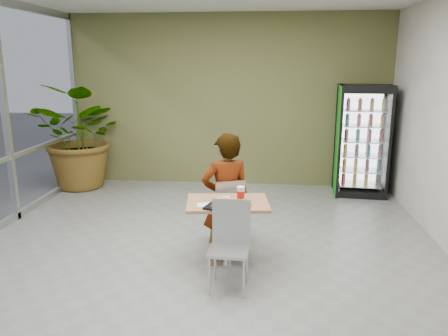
{
  "coord_description": "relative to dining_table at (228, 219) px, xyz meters",
  "views": [
    {
      "loc": [
        0.73,
        -4.75,
        2.3
      ],
      "look_at": [
        0.21,
        0.61,
        1.0
      ],
      "focal_mm": 35.0,
      "sensor_mm": 36.0,
      "label": 1
    }
  ],
  "objects": [
    {
      "name": "ground",
      "position": [
        -0.31,
        -0.01,
        -0.53
      ],
      "size": [
        7.0,
        7.0,
        0.0
      ],
      "primitive_type": "plane",
      "color": "slate",
      "rests_on": "ground"
    },
    {
      "name": "room_envelope",
      "position": [
        -0.31,
        -0.01,
        1.07
      ],
      "size": [
        6.0,
        7.0,
        3.2
      ],
      "primitive_type": null,
      "color": "silver",
      "rests_on": "ground"
    },
    {
      "name": "dining_table",
      "position": [
        0.0,
        0.0,
        0.0
      ],
      "size": [
        1.0,
        0.76,
        0.75
      ],
      "rotation": [
        0.0,
        0.0,
        0.12
      ],
      "color": "#AD6F4A",
      "rests_on": "ground"
    },
    {
      "name": "chair_far",
      "position": [
        -0.04,
        0.55,
        -0.03
      ],
      "size": [
        0.5,
        0.5,
        0.87
      ],
      "rotation": [
        0.0,
        0.0,
        3.51
      ],
      "color": "#B0B3B5",
      "rests_on": "ground"
    },
    {
      "name": "chair_near",
      "position": [
        0.08,
        -0.53,
        0.0
      ],
      "size": [
        0.43,
        0.43,
        0.92
      ],
      "rotation": [
        0.0,
        0.0,
        -0.05
      ],
      "color": "#B0B3B5",
      "rests_on": "ground"
    },
    {
      "name": "seated_woman",
      "position": [
        -0.07,
        0.58,
        0.04
      ],
      "size": [
        0.75,
        0.62,
        1.76
      ],
      "primitive_type": "imported",
      "rotation": [
        0.0,
        0.0,
        3.51
      ],
      "color": "black",
      "rests_on": "ground"
    },
    {
      "name": "pizza_plate",
      "position": [
        -0.02,
        0.05,
        0.23
      ],
      "size": [
        0.3,
        0.31,
        0.03
      ],
      "color": "white",
      "rests_on": "dining_table"
    },
    {
      "name": "soda_cup",
      "position": [
        0.15,
        0.06,
        0.29
      ],
      "size": [
        0.09,
        0.09,
        0.16
      ],
      "color": "white",
      "rests_on": "dining_table"
    },
    {
      "name": "napkin_stack",
      "position": [
        -0.24,
        -0.2,
        0.23
      ],
      "size": [
        0.19,
        0.19,
        0.02
      ],
      "primitive_type": "cube",
      "rotation": [
        0.0,
        0.0,
        0.23
      ],
      "color": "white",
      "rests_on": "dining_table"
    },
    {
      "name": "cafeteria_tray",
      "position": [
        0.02,
        -0.23,
        0.23
      ],
      "size": [
        0.53,
        0.44,
        0.03
      ],
      "primitive_type": "cube",
      "rotation": [
        0.0,
        0.0,
        -0.3
      ],
      "color": "black",
      "rests_on": "dining_table"
    },
    {
      "name": "beverage_fridge",
      "position": [
        2.11,
        2.99,
        0.44
      ],
      "size": [
        0.95,
        0.76,
        1.94
      ],
      "rotation": [
        0.0,
        0.0,
        -0.09
      ],
      "color": "black",
      "rests_on": "ground"
    },
    {
      "name": "potted_plant",
      "position": [
        -2.96,
        2.94,
        0.44
      ],
      "size": [
        2.16,
        2.01,
        1.95
      ],
      "primitive_type": "imported",
      "rotation": [
        0.0,
        0.0,
        -0.34
      ],
      "color": "#265D25",
      "rests_on": "ground"
    }
  ]
}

